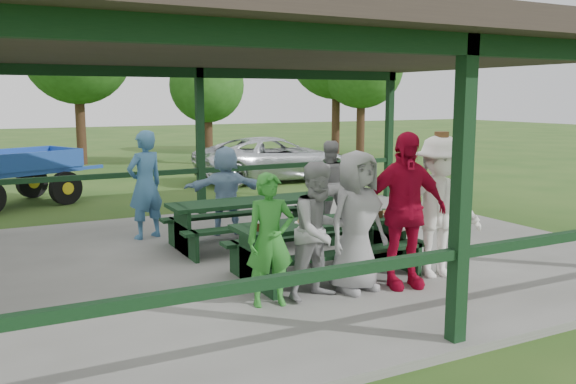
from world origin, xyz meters
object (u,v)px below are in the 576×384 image
spectator_blue (145,185)px  pickup_truck (274,159)px  contestant_grey_left (320,231)px  contestant_green (270,240)px  contestant_red (403,210)px  farm_trailer (11,177)px  contestant_white_fedora (439,207)px  spectator_grey (328,183)px  picnic_table_near (325,240)px  spectator_lblue (226,190)px  contestant_grey_mid (357,222)px  picnic_table_far (251,216)px

spectator_blue → pickup_truck: spectator_blue is taller
contestant_grey_left → contestant_green: bearing=166.4°
contestant_red → farm_trailer: (-4.08, 9.27, -0.41)m
contestant_green → spectator_blue: bearing=107.7°
contestant_white_fedora → pickup_truck: bearing=88.8°
spectator_grey → spectator_blue: bearing=3.0°
picnic_table_near → contestant_grey_left: (-0.57, -0.83, 0.36)m
pickup_truck → farm_trailer: bearing=100.9°
spectator_lblue → spectator_grey: 2.00m
contestant_white_fedora → spectator_grey: 3.56m
contestant_grey_left → spectator_lblue: contestant_grey_left is taller
contestant_red → spectator_grey: contestant_red is taller
contestant_white_fedora → spectator_blue: contestant_white_fedora is taller
pickup_truck → picnic_table_near: bearing=160.2°
spectator_lblue → picnic_table_near: bearing=108.6°
contestant_green → farm_trailer: contestant_green is taller
picnic_table_near → contestant_green: bearing=-146.7°
contestant_grey_mid → contestant_red: contestant_red is taller
contestant_green → spectator_lblue: spectator_lblue is taller
contestant_red → contestant_white_fedora: (0.70, 0.13, -0.04)m
contestant_grey_left → pickup_truck: size_ratio=0.35×
spectator_grey → spectator_lblue: bearing=5.8°
contestant_red → picnic_table_far: bearing=118.4°
contestant_white_fedora → pickup_truck: 10.54m
spectator_blue → contestant_white_fedora: bearing=105.5°
spectator_blue → picnic_table_far: bearing=117.4°
picnic_table_near → contestant_grey_mid: 0.90m
contestant_grey_left → farm_trailer: bearing=97.4°
contestant_grey_mid → pickup_truck: contestant_grey_mid is taller
picnic_table_near → spectator_blue: spectator_blue is taller
spectator_lblue → spectator_grey: bearing=-173.1°
contestant_green → farm_trailer: bearing=115.8°
contestant_grey_mid → pickup_truck: size_ratio=0.37×
picnic_table_far → contestant_grey_left: contestant_grey_left is taller
contestant_white_fedora → picnic_table_near: bearing=161.5°
contestant_grey_left → spectator_lblue: bearing=75.4°
spectator_grey → picnic_table_near: bearing=70.2°
contestant_grey_left → spectator_blue: 4.25m
contestant_red → contestant_grey_mid: bearing=-178.8°
contestant_grey_mid → spectator_blue: (-1.60, 4.08, 0.04)m
contestant_green → contestant_grey_mid: bearing=11.6°
contestant_white_fedora → spectator_grey: (0.41, 3.53, -0.15)m
contestant_grey_left → contestant_grey_mid: contestant_grey_mid is taller
contestant_red → pickup_truck: (3.25, 10.35, -0.43)m
contestant_green → pickup_truck: 11.40m
contestant_grey_mid → contestant_white_fedora: 1.32m
contestant_green → spectator_blue: (-0.41, 4.08, 0.15)m
picnic_table_near → contestant_grey_left: bearing=-124.4°
contestant_green → spectator_grey: 4.58m
farm_trailer → contestant_grey_mid: bearing=-93.0°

